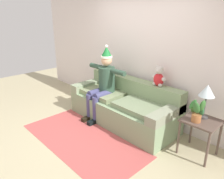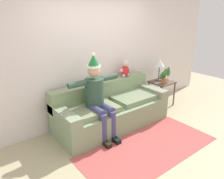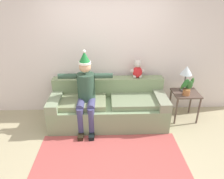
% 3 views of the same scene
% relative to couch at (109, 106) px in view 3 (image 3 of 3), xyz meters
% --- Properties ---
extents(ground_plane, '(10.00, 10.00, 0.00)m').
position_rel_couch_xyz_m(ground_plane, '(0.00, -1.01, -0.34)').
color(ground_plane, tan).
extents(back_wall, '(7.00, 0.10, 2.70)m').
position_rel_couch_xyz_m(back_wall, '(0.00, 0.54, 1.01)').
color(back_wall, silver).
rests_on(back_wall, ground_plane).
extents(couch, '(2.30, 0.92, 0.86)m').
position_rel_couch_xyz_m(couch, '(0.00, 0.00, 0.00)').
color(couch, gray).
rests_on(couch, ground_plane).
extents(person_seated, '(1.02, 0.77, 1.54)m').
position_rel_couch_xyz_m(person_seated, '(-0.43, -0.17, 0.45)').
color(person_seated, '#2E4A39').
rests_on(person_seated, ground_plane).
extents(teddy_bear, '(0.29, 0.17, 0.38)m').
position_rel_couch_xyz_m(teddy_bear, '(0.61, 0.29, 0.69)').
color(teddy_bear, red).
rests_on(teddy_bear, couch).
extents(side_table, '(0.52, 0.48, 0.61)m').
position_rel_couch_xyz_m(side_table, '(1.59, 0.05, 0.17)').
color(side_table, brown).
rests_on(side_table, ground_plane).
extents(table_lamp, '(0.24, 0.24, 0.54)m').
position_rel_couch_xyz_m(table_lamp, '(1.57, 0.14, 0.69)').
color(table_lamp, '#4C494A').
rests_on(table_lamp, side_table).
extents(potted_plant, '(0.27, 0.25, 0.39)m').
position_rel_couch_xyz_m(potted_plant, '(1.55, -0.06, 0.45)').
color(potted_plant, '#A76437').
rests_on(potted_plant, side_table).
extents(area_rug, '(2.43, 1.13, 0.01)m').
position_rel_couch_xyz_m(area_rug, '(0.00, -1.06, -0.34)').
color(area_rug, '#B64E4C').
rests_on(area_rug, ground_plane).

